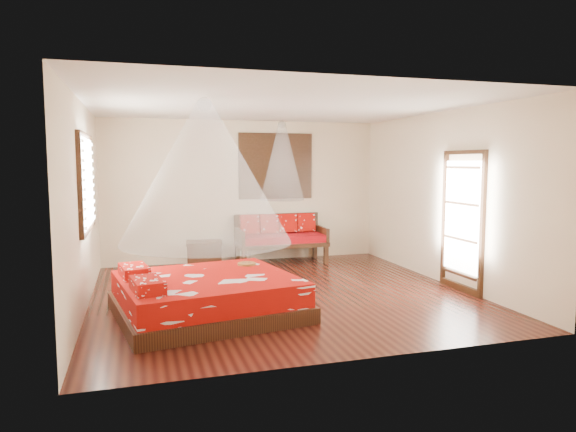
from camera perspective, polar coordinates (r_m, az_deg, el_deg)
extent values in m
cube|color=black|center=(7.87, -0.75, -8.65)|extent=(5.50, 5.50, 0.02)
cube|color=white|center=(7.66, -0.78, 12.23)|extent=(5.50, 5.50, 0.02)
cube|color=beige|center=(7.38, -21.86, 1.07)|extent=(0.02, 5.50, 2.80)
cube|color=beige|center=(8.79, 16.84, 1.96)|extent=(0.02, 5.50, 2.80)
cube|color=beige|center=(10.31, -4.93, 2.76)|extent=(5.50, 0.02, 2.80)
cube|color=beige|center=(5.04, 7.76, -0.65)|extent=(5.50, 0.02, 2.80)
cube|color=black|center=(6.87, -8.91, -9.95)|extent=(2.55, 2.38, 0.20)
cube|color=#A10B05|center=(6.81, -8.94, -7.93)|extent=(2.43, 2.26, 0.30)
cube|color=#A10B05|center=(6.15, -15.36, -7.42)|extent=(0.42, 0.63, 0.15)
cube|color=#A10B05|center=(6.97, -16.73, -5.89)|extent=(0.42, 0.63, 0.15)
cube|color=black|center=(9.65, -4.89, -4.59)|extent=(0.08, 0.08, 0.42)
cube|color=black|center=(10.10, 4.25, -4.11)|extent=(0.08, 0.08, 0.42)
cube|color=black|center=(10.29, -5.63, -3.93)|extent=(0.08, 0.08, 0.42)
cube|color=black|center=(10.71, 3.00, -3.52)|extent=(0.08, 0.08, 0.42)
cube|color=black|center=(10.13, -0.74, -3.09)|extent=(1.75, 0.78, 0.08)
cube|color=#97050A|center=(10.11, -0.74, -2.47)|extent=(1.69, 0.72, 0.14)
cube|color=black|center=(10.42, -1.26, -1.22)|extent=(1.75, 0.06, 0.55)
cube|color=black|center=(9.91, -5.40, -2.38)|extent=(0.06, 0.78, 0.30)
cube|color=black|center=(10.36, 3.72, -2.00)|extent=(0.06, 0.78, 0.30)
cube|color=#A10B05|center=(10.16, -4.27, -1.00)|extent=(0.37, 0.19, 0.39)
cube|color=#A10B05|center=(10.25, -2.14, -0.92)|extent=(0.37, 0.19, 0.39)
cube|color=#A10B05|center=(10.35, -0.05, -0.85)|extent=(0.37, 0.19, 0.39)
cube|color=#A10B05|center=(10.47, 2.00, -0.78)|extent=(0.37, 0.19, 0.39)
cube|color=black|center=(10.01, -9.28, -4.26)|extent=(0.68, 0.52, 0.42)
cube|color=black|center=(9.97, -9.30, -2.94)|extent=(0.73, 0.56, 0.05)
cube|color=black|center=(10.41, -1.38, 5.56)|extent=(1.52, 0.06, 1.32)
cube|color=black|center=(10.40, -1.37, 5.56)|extent=(1.35, 0.04, 1.10)
cube|color=black|center=(7.56, -21.51, 3.46)|extent=(0.08, 1.74, 1.34)
cube|color=white|center=(7.56, -21.21, 3.47)|extent=(0.04, 1.54, 1.10)
cube|color=black|center=(8.30, 18.81, -0.75)|extent=(0.08, 1.02, 2.16)
cube|color=white|center=(8.28, 18.72, -0.07)|extent=(0.03, 0.82, 1.70)
cylinder|color=brown|center=(7.47, -4.61, -5.32)|extent=(0.26, 0.26, 0.03)
cone|color=white|center=(6.61, -9.16, 4.80)|extent=(2.19, 2.19, 1.80)
cone|color=white|center=(9.95, -0.67, 6.12)|extent=(0.85, 0.85, 1.50)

